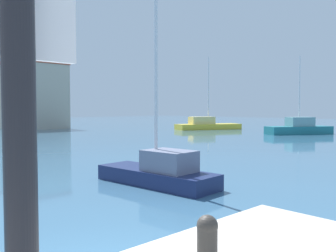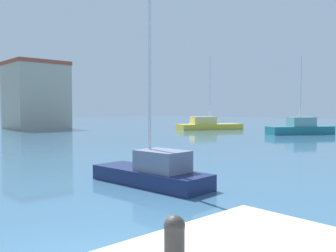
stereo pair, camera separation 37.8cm
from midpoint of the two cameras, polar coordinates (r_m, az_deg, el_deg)
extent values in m
plane|color=#38607F|center=(30.58, -7.20, -2.35)|extent=(160.00, 160.00, 0.00)
cylinder|color=#38332D|center=(3.86, 3.29, -18.17)|extent=(0.21, 0.21, 0.38)
sphere|color=#38332D|center=(3.79, 3.30, -15.49)|extent=(0.22, 0.22, 0.22)
cube|color=gold|center=(47.70, 6.16, -0.10)|extent=(8.97, 5.68, 0.71)
cube|color=#DFCD77|center=(47.23, 5.13, 0.89)|extent=(3.58, 2.76, 0.96)
cylinder|color=silver|center=(47.70, 6.19, 5.61)|extent=(0.12, 0.12, 8.80)
cube|color=#19234C|center=(12.96, -2.75, -8.05)|extent=(1.91, 4.85, 0.54)
cube|color=slate|center=(12.43, -0.68, -5.55)|extent=(1.37, 1.82, 0.72)
cylinder|color=silver|center=(12.76, -2.79, 6.61)|extent=(0.12, 0.12, 6.03)
cube|color=#1E707A|center=(40.73, 19.73, -0.63)|extent=(7.25, 5.16, 0.84)
cube|color=#6B9CA2|center=(40.76, 19.91, 0.65)|extent=(3.11, 2.64, 0.98)
cylinder|color=silver|center=(40.71, 19.83, 5.19)|extent=(0.12, 0.12, 7.43)
cube|color=#B2A893|center=(52.71, -20.64, 4.31)|extent=(7.03, 7.14, 8.62)
cube|color=#9E4733|center=(53.05, -20.73, 9.23)|extent=(7.17, 7.29, 0.50)
camera|label=1|loc=(0.19, -90.34, -0.02)|focal=38.50mm
camera|label=2|loc=(0.19, 89.66, 0.02)|focal=38.50mm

